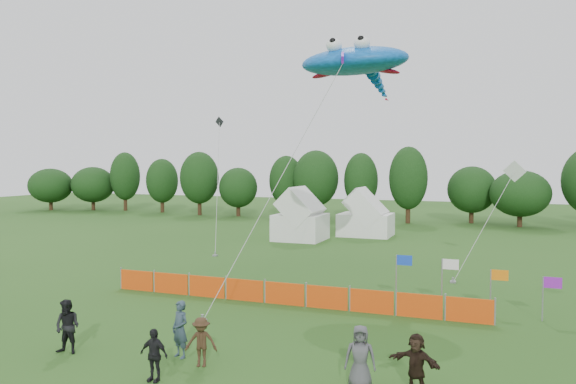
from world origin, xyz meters
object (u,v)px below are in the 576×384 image
(spectator_c, at_px, (201,342))
(spectator_f, at_px, (416,363))
(barrier_fence, at_px, (284,294))
(spectator_e, at_px, (360,357))
(spectator_a, at_px, (180,329))
(spectator_b, at_px, (67,327))
(tent_right, at_px, (366,217))
(spectator_d, at_px, (154,355))
(tent_left, at_px, (300,219))
(stingray_kite, at_px, (357,63))

(spectator_c, xyz_separation_m, spectator_f, (6.62, 0.43, 0.05))
(spectator_c, bearing_deg, barrier_fence, 74.19)
(barrier_fence, height_order, spectator_e, spectator_e)
(barrier_fence, relative_size, spectator_a, 9.51)
(spectator_b, bearing_deg, spectator_c, 0.64)
(tent_right, relative_size, spectator_d, 2.91)
(spectator_a, bearing_deg, tent_left, 122.87)
(tent_left, height_order, spectator_f, tent_left)
(tent_right, relative_size, spectator_b, 2.50)
(spectator_f, bearing_deg, spectator_b, -157.52)
(spectator_a, bearing_deg, spectator_b, -143.34)
(spectator_e, bearing_deg, spectator_d, -175.79)
(spectator_c, bearing_deg, spectator_e, -17.59)
(spectator_f, bearing_deg, tent_right, 123.00)
(tent_right, xyz_separation_m, stingray_kite, (3.82, -18.78, 10.10))
(tent_left, xyz_separation_m, spectator_a, (5.85, -27.94, -0.84))
(tent_left, relative_size, spectator_e, 2.19)
(tent_left, relative_size, spectator_a, 2.12)
(barrier_fence, xyz_separation_m, spectator_a, (-0.69, -7.64, 0.44))
(tent_right, height_order, barrier_fence, tent_right)
(tent_right, relative_size, spectator_c, 2.92)
(spectator_c, bearing_deg, spectator_f, -14.66)
(spectator_a, xyz_separation_m, spectator_f, (7.68, -0.04, -0.11))
(spectator_a, distance_m, spectator_c, 1.17)
(tent_right, distance_m, stingray_kite, 21.66)
(spectator_a, relative_size, spectator_b, 1.03)
(spectator_d, bearing_deg, spectator_f, 15.78)
(spectator_e, height_order, stingray_kite, stingray_kite)
(stingray_kite, bearing_deg, barrier_fence, -106.17)
(tent_left, bearing_deg, tent_right, 45.30)
(barrier_fence, distance_m, stingray_kite, 12.87)
(tent_right, height_order, stingray_kite, stingray_kite)
(spectator_d, xyz_separation_m, spectator_f, (7.32, 1.98, 0.04))
(spectator_a, distance_m, spectator_e, 6.18)
(tent_left, distance_m, spectator_f, 31.09)
(tent_right, height_order, spectator_d, tent_right)
(spectator_c, height_order, spectator_f, spectator_f)
(spectator_b, xyz_separation_m, spectator_f, (11.42, 1.01, -0.09))
(tent_right, relative_size, spectator_a, 2.42)
(tent_left, bearing_deg, stingray_kite, -59.80)
(spectator_e, height_order, spectator_f, spectator_e)
(spectator_f, relative_size, stingray_kite, 0.10)
(spectator_f, bearing_deg, spectator_e, -149.14)
(tent_left, bearing_deg, spectator_d, -78.30)
(spectator_b, xyz_separation_m, stingray_kite, (6.19, 14.74, 10.81))
(spectator_c, bearing_deg, spectator_d, -132.94)
(spectator_c, distance_m, spectator_e, 5.11)
(spectator_a, height_order, spectator_b, spectator_a)
(spectator_e, distance_m, spectator_f, 1.56)
(spectator_b, bearing_deg, tent_left, 87.97)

